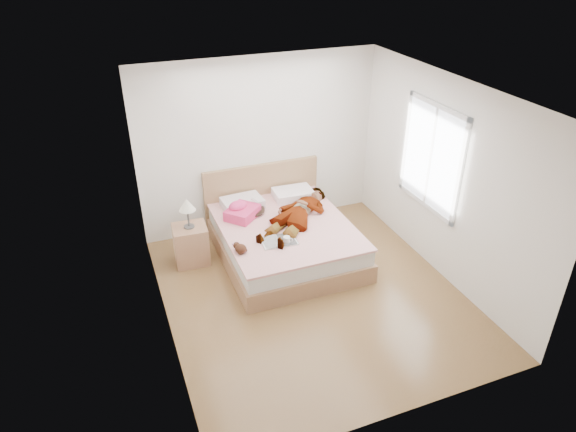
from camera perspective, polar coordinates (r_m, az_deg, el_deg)
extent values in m
plane|color=#4E3118|center=(6.63, 2.69, -8.66)|extent=(4.00, 4.00, 0.00)
imported|color=white|center=(7.17, 1.04, 0.57)|extent=(1.65, 1.60, 0.23)
ellipsoid|color=black|center=(7.42, -4.36, 0.85)|extent=(0.54, 0.61, 0.08)
cube|color=silver|center=(7.33, -3.77, 1.77)|extent=(0.10, 0.10, 0.05)
plane|color=white|center=(5.43, 3.35, 13.49)|extent=(4.00, 4.00, 0.00)
plane|color=white|center=(7.62, -3.17, 7.91)|extent=(3.60, 0.00, 3.60)
plane|color=silver|center=(4.48, 13.55, -10.05)|extent=(3.60, 0.00, 3.60)
plane|color=white|center=(5.52, -14.38, -1.94)|extent=(0.00, 4.00, 4.00)
plane|color=white|center=(6.79, 17.04, 3.83)|extent=(0.00, 4.00, 4.00)
cube|color=white|center=(6.91, 15.65, 6.32)|extent=(0.02, 1.10, 1.30)
cube|color=silver|center=(6.50, 18.57, 4.37)|extent=(0.04, 0.06, 1.42)
cube|color=silver|center=(7.35, 13.06, 8.03)|extent=(0.04, 0.06, 1.42)
cube|color=silver|center=(7.19, 14.94, 1.34)|extent=(0.04, 1.22, 0.06)
cube|color=silver|center=(6.69, 16.44, 11.68)|extent=(0.04, 1.22, 0.06)
cube|color=silver|center=(6.91, 15.63, 6.32)|extent=(0.03, 0.04, 1.30)
cube|color=#88603E|center=(7.27, -0.29, -3.56)|extent=(1.78, 2.08, 0.26)
cube|color=silver|center=(7.14, -0.29, -1.94)|extent=(1.70, 2.00, 0.22)
cube|color=silver|center=(7.08, -0.29, -1.08)|extent=(1.74, 2.04, 0.03)
cube|color=olive|center=(7.91, -2.92, 2.42)|extent=(1.80, 0.07, 1.00)
cube|color=silver|center=(7.53, -5.11, 1.49)|extent=(0.61, 0.44, 0.13)
cube|color=white|center=(7.75, 0.56, 2.49)|extent=(0.60, 0.43, 0.13)
cube|color=#EC408A|center=(7.24, -5.09, 0.37)|extent=(0.58, 0.57, 0.15)
ellipsoid|color=#F743A0|center=(7.22, -5.61, 1.11)|extent=(0.33, 0.29, 0.14)
cube|color=silver|center=(6.69, -1.02, -2.83)|extent=(0.47, 0.33, 0.01)
cube|color=white|center=(6.66, -1.99, -2.91)|extent=(0.25, 0.32, 0.02)
cube|color=#272727|center=(6.71, -0.05, -2.60)|extent=(0.25, 0.32, 0.02)
cylinder|color=silver|center=(6.63, -0.15, -2.70)|extent=(0.12, 0.12, 0.10)
torus|color=white|center=(6.63, 0.26, -2.70)|extent=(0.07, 0.04, 0.07)
cylinder|color=black|center=(6.61, -0.15, -2.40)|extent=(0.10, 0.10, 0.00)
ellipsoid|color=black|center=(6.47, -5.27, -3.64)|extent=(0.19, 0.20, 0.12)
ellipsoid|color=beige|center=(6.45, -5.19, -3.63)|extent=(0.10, 0.10, 0.06)
sphere|color=black|center=(6.52, -5.75, -3.27)|extent=(0.09, 0.09, 0.09)
sphere|color=pink|center=(6.52, -6.13, -3.14)|extent=(0.03, 0.03, 0.03)
sphere|color=pink|center=(6.55, -5.68, -2.93)|extent=(0.03, 0.03, 0.03)
ellipsoid|color=black|center=(6.43, -5.41, -4.15)|extent=(0.05, 0.06, 0.03)
ellipsoid|color=black|center=(6.48, -4.70, -3.82)|extent=(0.05, 0.06, 0.03)
cube|color=#8F5C42|center=(7.19, -10.71, -3.13)|extent=(0.48, 0.43, 0.56)
cylinder|color=#474747|center=(7.05, -10.93, -1.15)|extent=(0.15, 0.15, 0.02)
cylinder|color=#494949|center=(6.98, -11.04, -0.15)|extent=(0.03, 0.03, 0.28)
cone|color=white|center=(6.88, -11.19, 1.24)|extent=(0.24, 0.24, 0.16)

